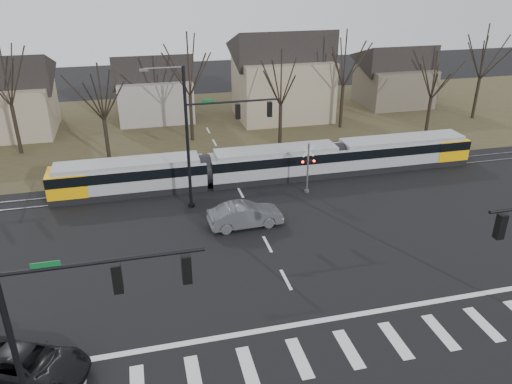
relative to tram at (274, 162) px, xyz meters
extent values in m
plane|color=black|center=(-3.26, -16.00, -1.43)|extent=(140.00, 140.00, 0.00)
cube|color=#38331E|center=(-3.26, 16.00, -1.43)|extent=(140.00, 28.00, 0.01)
cube|color=silver|center=(-9.26, -20.00, -1.43)|extent=(0.60, 2.60, 0.01)
cube|color=silver|center=(-6.86, -20.00, -1.43)|extent=(0.60, 2.60, 0.01)
cube|color=silver|center=(-4.46, -20.00, -1.43)|extent=(0.60, 2.60, 0.01)
cube|color=silver|center=(-2.06, -20.00, -1.43)|extent=(0.60, 2.60, 0.01)
cube|color=silver|center=(0.34, -20.00, -1.43)|extent=(0.60, 2.60, 0.01)
cube|color=silver|center=(2.74, -20.00, -1.43)|extent=(0.60, 2.60, 0.01)
cube|color=silver|center=(5.14, -20.00, -1.43)|extent=(0.60, 2.60, 0.01)
cube|color=silver|center=(-3.26, -17.80, -1.43)|extent=(28.00, 0.35, 0.01)
cube|color=silver|center=(-3.26, -14.00, -1.43)|extent=(0.18, 2.00, 0.01)
cube|color=silver|center=(-3.26, -10.00, -1.43)|extent=(0.18, 2.00, 0.01)
cube|color=silver|center=(-3.26, -6.00, -1.43)|extent=(0.18, 2.00, 0.01)
cube|color=silver|center=(-3.26, -2.00, -1.43)|extent=(0.18, 2.00, 0.01)
cube|color=silver|center=(-3.26, 2.00, -1.43)|extent=(0.18, 2.00, 0.01)
cube|color=silver|center=(-3.26, 6.00, -1.43)|extent=(0.18, 2.00, 0.01)
cube|color=silver|center=(-3.26, 10.00, -1.43)|extent=(0.18, 2.00, 0.01)
cube|color=silver|center=(-3.26, 14.00, -1.43)|extent=(0.18, 2.00, 0.01)
cube|color=#59595E|center=(-3.26, -0.90, -1.40)|extent=(90.00, 0.12, 0.06)
cube|color=#59595E|center=(-3.26, 0.50, -1.40)|extent=(90.00, 0.12, 0.06)
cube|color=gray|center=(-11.54, 0.00, -0.12)|extent=(11.70, 2.52, 2.63)
cube|color=black|center=(-11.54, 0.00, 0.41)|extent=(11.72, 2.56, 0.77)
cube|color=#FFB007|center=(-15.95, 0.00, -0.04)|extent=(2.88, 2.57, 1.76)
cube|color=gray|center=(0.16, 0.00, -0.12)|extent=(10.80, 2.52, 2.63)
cube|color=black|center=(0.16, 0.00, 0.41)|extent=(10.82, 2.56, 0.77)
cube|color=gray|center=(11.41, 0.00, -0.12)|extent=(11.70, 2.52, 2.63)
cube|color=black|center=(11.41, 0.00, 0.41)|extent=(11.72, 2.56, 0.77)
cube|color=#FFB007|center=(15.82, 0.00, -0.04)|extent=(2.88, 2.57, 1.76)
imported|color=#4C4F54|center=(-4.08, -7.30, -0.61)|extent=(2.26, 5.18, 1.65)
imported|color=black|center=(-16.09, -18.32, -0.70)|extent=(6.36, 7.07, 1.46)
cylinder|color=black|center=(-15.26, -22.00, 3.67)|extent=(0.22, 0.22, 10.20)
cylinder|color=black|center=(-12.01, -22.00, 6.17)|extent=(6.50, 0.14, 0.14)
cube|color=#0C5926|center=(-13.76, -22.00, 6.32)|extent=(0.90, 0.03, 0.22)
cube|color=black|center=(-11.68, -22.00, 5.47)|extent=(0.32, 0.32, 1.05)
sphere|color=#FF0C07|center=(-11.68, -22.00, 5.80)|extent=(0.22, 0.22, 0.22)
cube|color=black|center=(-9.41, -22.00, 5.47)|extent=(0.32, 0.32, 1.05)
sphere|color=#FF0C07|center=(-9.41, -22.00, 5.80)|extent=(0.22, 0.22, 0.22)
cube|color=black|center=(2.89, -22.00, 5.47)|extent=(0.32, 0.32, 1.05)
sphere|color=#FF0C07|center=(2.89, -22.00, 5.80)|extent=(0.22, 0.22, 0.22)
cylinder|color=black|center=(-7.26, -3.50, 3.67)|extent=(0.22, 0.22, 10.20)
cylinder|color=black|center=(-7.26, -3.50, -1.28)|extent=(0.44, 0.44, 0.30)
cylinder|color=black|center=(-4.01, -3.50, 6.17)|extent=(6.50, 0.14, 0.14)
cube|color=#0C5926|center=(-5.76, -3.50, 6.32)|extent=(0.90, 0.03, 0.22)
cube|color=black|center=(-3.68, -3.50, 5.47)|extent=(0.32, 0.32, 1.05)
sphere|color=#FF0C07|center=(-3.68, -3.50, 5.80)|extent=(0.22, 0.22, 0.22)
cube|color=black|center=(-1.41, -3.50, 5.47)|extent=(0.32, 0.32, 1.05)
sphere|color=#FF0C07|center=(-1.41, -3.50, 5.80)|extent=(0.22, 0.22, 0.22)
cube|color=#59595B|center=(-9.76, -3.50, 8.59)|extent=(0.55, 0.22, 0.14)
cylinder|color=#59595B|center=(1.74, -3.20, 0.57)|extent=(0.14, 0.14, 4.00)
cylinder|color=#59595B|center=(1.74, -3.20, -1.33)|extent=(0.36, 0.36, 0.20)
cube|color=silver|center=(1.74, -3.20, 1.97)|extent=(0.95, 0.04, 0.95)
cube|color=silver|center=(1.74, -3.20, 1.97)|extent=(0.95, 0.04, 0.95)
cube|color=black|center=(1.74, -3.20, 1.17)|extent=(1.00, 0.10, 0.12)
sphere|color=#FF0C07|center=(1.29, -3.28, 1.17)|extent=(0.18, 0.18, 0.18)
sphere|color=#FF0C07|center=(2.19, -3.28, 1.17)|extent=(0.18, 0.18, 0.18)
cube|color=gray|center=(-23.26, 18.00, 1.07)|extent=(9.00, 8.00, 5.00)
cube|color=gray|center=(-8.26, 20.00, 0.82)|extent=(8.00, 7.00, 4.50)
cube|color=gray|center=(5.74, 17.00, 1.82)|extent=(10.00, 8.00, 6.50)
cube|color=brown|center=(20.74, 19.00, 0.82)|extent=(8.00, 7.00, 4.50)
camera|label=1|loc=(-10.55, -36.31, 14.94)|focal=35.00mm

